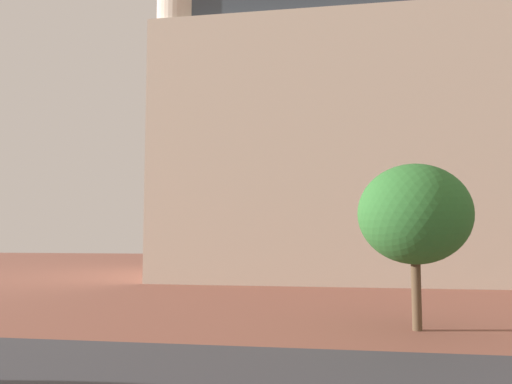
{
  "coord_description": "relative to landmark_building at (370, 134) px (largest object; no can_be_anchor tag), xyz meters",
  "views": [
    {
      "loc": [
        1.54,
        -0.13,
        2.79
      ],
      "look_at": [
        -0.38,
        11.91,
        3.83
      ],
      "focal_mm": 34.99,
      "sensor_mm": 36.0,
      "label": 1
    }
  ],
  "objects": [
    {
      "name": "landmark_building",
      "position": [
        0.0,
        0.0,
        0.0
      ],
      "size": [
        25.9,
        14.12,
        30.24
      ],
      "color": "beige",
      "rests_on": "ground_plane"
    },
    {
      "name": "ground_plane",
      "position": [
        -3.91,
        -23.78,
        -9.52
      ],
      "size": [
        120.0,
        120.0,
        0.0
      ],
      "primitive_type": "plane",
      "color": "brown"
    },
    {
      "name": "tree_curb_far",
      "position": [
        -0.05,
        -18.54,
        -6.12
      ],
      "size": [
        3.32,
        3.32,
        4.9
      ],
      "color": "brown",
      "rests_on": "ground_plane"
    }
  ]
}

